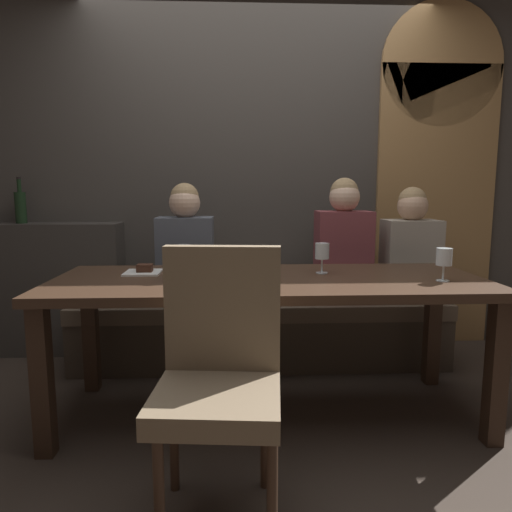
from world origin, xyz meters
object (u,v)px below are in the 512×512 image
diner_redhead (186,247)px  diner_bearded (343,243)px  espresso_cup (194,267)px  wine_glass_near_right (177,258)px  wine_glass_center_back (183,255)px  dining_table (269,294)px  chair_near_side (220,364)px  wine_glass_far_right (444,258)px  diner_far_end (411,247)px  banquette_bench (261,332)px  wine_glass_far_left (322,253)px  dessert_plate (144,271)px  wine_bottle_dark_red (21,206)px

diner_redhead → diner_bearded: (1.05, 0.03, 0.02)m
espresso_cup → wine_glass_near_right: bearing=-104.5°
wine_glass_center_back → dining_table: bearing=-8.4°
chair_near_side → wine_glass_far_right: (1.09, 0.59, 0.30)m
diner_bearded → wine_glass_far_right: size_ratio=4.97×
espresso_cup → diner_far_end: bearing=19.7°
banquette_bench → diner_bearded: diner_bearded is taller
chair_near_side → diner_far_end: size_ratio=1.30×
diner_bearded → wine_glass_far_right: 0.89m
wine_glass_near_right → diner_bearded: bearing=36.8°
chair_near_side → banquette_bench: bearing=80.7°
diner_far_end → wine_glass_far_right: diner_far_end is taller
chair_near_side → wine_glass_center_back: 0.87m
chair_near_side → wine_glass_center_back: (-0.21, 0.79, 0.29)m
diner_far_end → wine_glass_center_back: bearing=-156.2°
banquette_bench → wine_glass_far_left: (0.29, -0.59, 0.62)m
espresso_cup → dessert_plate: size_ratio=0.63×
banquette_bench → wine_glass_near_right: size_ratio=15.24×
diner_redhead → wine_glass_near_right: (0.03, -0.73, 0.03)m
banquette_bench → chair_near_side: chair_near_side is taller
banquette_bench → wine_glass_far_right: (0.85, -0.83, 0.63)m
banquette_bench → wine_bottle_dark_red: size_ratio=7.67×
diner_bearded → wine_glass_center_back: (-0.99, -0.64, 0.02)m
banquette_bench → diner_redhead: 0.77m
wine_bottle_dark_red → wine_glass_far_right: wine_bottle_dark_red is taller
wine_glass_near_right → dessert_plate: size_ratio=0.86×
diner_redhead → wine_glass_center_back: (0.05, -0.61, 0.03)m
wine_glass_far_left → wine_glass_center_back: bearing=-176.3°
banquette_bench → diner_bearded: bearing=0.7°
dining_table → wine_bottle_dark_red: (-1.69, 1.04, 0.42)m
banquette_bench → diner_redhead: bearing=-177.2°
diner_far_end → wine_glass_far_right: size_ratio=4.61×
dessert_plate → wine_bottle_dark_red: bearing=139.0°
wine_glass_center_back → dessert_plate: bearing=159.4°
wine_glass_near_right → wine_glass_far_left: 0.78m
wine_glass_near_right → wine_bottle_dark_red: bearing=138.5°
chair_near_side → wine_glass_near_right: (-0.23, 0.67, 0.29)m
wine_glass_far_right → wine_glass_near_right: (-1.32, 0.08, -0.00)m
diner_bearded → wine_glass_far_right: bearing=-70.1°
diner_bearded → espresso_cup: diner_bearded is taller
dining_table → espresso_cup: bearing=153.5°
wine_bottle_dark_red → dessert_plate: bearing=-41.0°
diner_redhead → diner_far_end: diner_redhead is taller
dining_table → wine_glass_far_left: (0.29, 0.11, 0.20)m
wine_glass_center_back → dessert_plate: wine_glass_center_back is taller
diner_bearded → diner_redhead: bearing=-178.3°
diner_far_end → wine_glass_near_right: diner_far_end is taller
dessert_plate → banquette_bench: bearing=39.5°
chair_near_side → dining_table: bearing=72.1°
diner_bearded → wine_glass_center_back: size_ratio=4.97×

